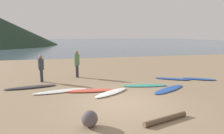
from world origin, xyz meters
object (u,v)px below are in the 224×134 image
object	(u,v)px
surfboard_5	(169,89)
beach_rock_near	(90,119)
surfboard_6	(172,79)
surfboard_7	(199,79)
surfboard_4	(145,86)
person_1	(41,66)
surfboard_1	(61,91)
driftwood_log	(166,119)
surfboard_2	(92,90)
surfboard_0	(31,87)
surfboard_3	(111,93)
person_0	(77,62)

from	to	relation	value
surfboard_5	beach_rock_near	size ratio (longest dim) A/B	4.90
surfboard_6	surfboard_7	distance (m)	1.63
surfboard_4	beach_rock_near	size ratio (longest dim) A/B	4.82
surfboard_5	person_1	distance (m)	7.31
surfboard_1	driftwood_log	xyz separation A→B (m)	(3.28, -4.28, 0.05)
person_1	surfboard_2	bearing A→B (deg)	26.41
driftwood_log	surfboard_7	bearing A→B (deg)	44.38
surfboard_1	surfboard_5	world-z (taller)	surfboard_1
surfboard_0	surfboard_2	xyz separation A→B (m)	(3.01, -1.42, -0.00)
surfboard_1	surfboard_2	world-z (taller)	surfboard_2
person_1	driftwood_log	xyz separation A→B (m)	(4.37, -6.70, -0.85)
surfboard_5	driftwood_log	distance (m)	3.89
surfboard_3	beach_rock_near	distance (m)	3.51
surfboard_4	surfboard_7	xyz separation A→B (m)	(3.90, 0.63, 0.01)
surfboard_7	beach_rock_near	world-z (taller)	beach_rock_near
surfboard_3	surfboard_4	world-z (taller)	surfboard_3
surfboard_6	beach_rock_near	bearing A→B (deg)	-107.93
surfboard_2	person_1	xyz separation A→B (m)	(-2.57, 2.70, 0.89)
surfboard_7	surfboard_3	bearing A→B (deg)	-135.48
surfboard_3	driftwood_log	xyz separation A→B (m)	(0.95, -3.42, 0.04)
person_0	surfboard_3	bearing A→B (deg)	-133.93
surfboard_4	surfboard_5	world-z (taller)	surfboard_4
surfboard_2	surfboard_6	distance (m)	5.44
surfboard_5	person_0	xyz separation A→B (m)	(-4.28, 4.20, 1.00)
surfboard_1	surfboard_0	bearing A→B (deg)	134.20
surfboard_7	beach_rock_near	distance (m)	8.82
surfboard_6	surfboard_2	bearing A→B (deg)	-134.33
surfboard_0	surfboard_6	xyz separation A→B (m)	(8.28, -0.05, -0.00)
surfboard_0	surfboard_5	xyz separation A→B (m)	(6.86, -2.11, -0.01)
surfboard_3	beach_rock_near	size ratio (longest dim) A/B	4.19
surfboard_4	surfboard_5	size ratio (longest dim) A/B	0.98
surfboard_1	surfboard_3	world-z (taller)	surfboard_3
surfboard_4	surfboard_5	bearing A→B (deg)	-36.98
surfboard_0	surfboard_6	size ratio (longest dim) A/B	1.22
surfboard_2	surfboard_5	xyz separation A→B (m)	(3.85, -0.69, -0.01)
surfboard_2	surfboard_7	xyz separation A→B (m)	(6.84, 0.93, -0.00)
surfboard_6	driftwood_log	xyz separation A→B (m)	(-3.46, -5.37, 0.04)
surfboard_4	person_1	bearing A→B (deg)	166.63
surfboard_1	surfboard_5	xyz separation A→B (m)	(5.33, -0.98, -0.01)
surfboard_2	person_0	distance (m)	3.67
surfboard_2	person_1	size ratio (longest dim) A/B	1.57
surfboard_3	surfboard_6	size ratio (longest dim) A/B	1.00
beach_rock_near	surfboard_2	bearing A→B (deg)	80.53
person_0	driftwood_log	world-z (taller)	person_0
surfboard_5	beach_rock_near	distance (m)	5.43
surfboard_4	person_0	world-z (taller)	person_0
beach_rock_near	surfboard_6	bearing A→B (deg)	41.04
surfboard_1	surfboard_3	bearing A→B (deg)	-29.51
surfboard_5	surfboard_7	size ratio (longest dim) A/B	1.24
surfboard_3	beach_rock_near	world-z (taller)	beach_rock_near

